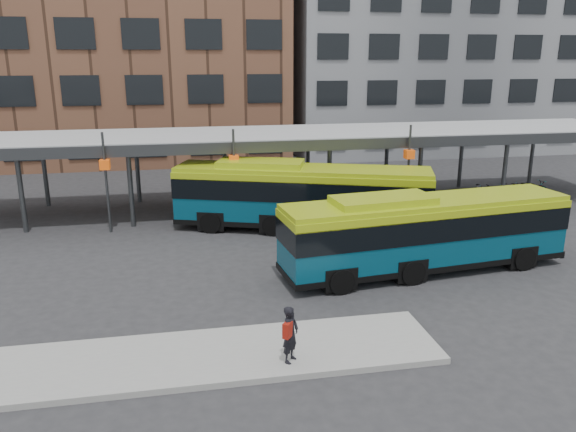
% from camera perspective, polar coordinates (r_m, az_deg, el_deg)
% --- Properties ---
extents(ground, '(120.00, 120.00, 0.00)m').
position_cam_1_polar(ground, '(19.75, 6.33, -8.57)').
color(ground, '#28282B').
rests_on(ground, ground).
extents(boarding_island, '(14.00, 3.00, 0.18)m').
position_cam_1_polar(boarding_island, '(16.28, -9.79, -14.06)').
color(boarding_island, gray).
rests_on(boarding_island, ground).
extents(canopy, '(40.00, 6.53, 4.80)m').
position_cam_1_polar(canopy, '(30.77, -0.61, 8.03)').
color(canopy, '#999B9E').
rests_on(canopy, ground).
extents(building_brick, '(26.00, 14.00, 22.00)m').
position_cam_1_polar(building_brick, '(49.41, -17.00, 18.64)').
color(building_brick, brown).
rests_on(building_brick, ground).
extents(building_grey, '(24.00, 14.00, 20.00)m').
position_cam_1_polar(building_grey, '(53.64, 13.39, 17.56)').
color(building_grey, slate).
rests_on(building_grey, ground).
extents(bus_front, '(11.61, 3.70, 3.14)m').
position_cam_1_polar(bus_front, '(22.36, 13.69, -1.47)').
color(bus_front, '#073F56').
rests_on(bus_front, ground).
extents(bus_rear, '(12.32, 6.48, 3.35)m').
position_cam_1_polar(bus_rear, '(26.97, 1.33, 2.20)').
color(bus_rear, '#073F56').
rests_on(bus_rear, ground).
extents(pedestrian, '(0.66, 0.69, 1.60)m').
position_cam_1_polar(pedestrian, '(15.36, 0.25, -11.90)').
color(pedestrian, black).
rests_on(pedestrian, boarding_island).
extents(bike_rack, '(6.13, 1.41, 0.98)m').
position_cam_1_polar(bike_rack, '(35.29, 21.19, 2.31)').
color(bike_rack, slate).
rests_on(bike_rack, ground).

